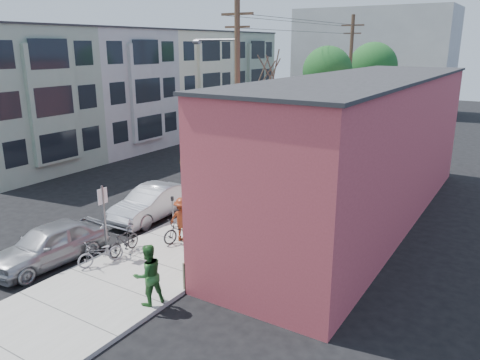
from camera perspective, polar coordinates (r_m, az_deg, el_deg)
The scene contains 27 objects.
ground at distance 23.36m, azimuth -11.53°, elevation -3.98°, with size 120.00×120.00×0.00m, color black.
sidewalk at distance 29.97m, azimuth 9.20°, elevation 0.81°, with size 4.50×58.00×0.15m, color #ACA89F.
cafe_building at distance 22.14m, azimuth 14.70°, elevation 3.61°, with size 6.60×20.20×6.61m.
apartment_row at distance 40.43m, azimuth -10.52°, elevation 11.09°, with size 6.30×32.00×9.00m.
end_cap_building at distance 60.29m, azimuth 15.85°, elevation 13.80°, with size 18.00×8.00×12.00m, color #B1B1AC.
sign_post at distance 18.21m, azimuth -16.24°, elevation -4.05°, with size 0.07×0.45×2.80m.
parking_meter_near at distance 21.23m, azimuth -8.23°, elevation -3.07°, with size 0.14×0.14×1.24m.
parking_meter_far at distance 29.58m, azimuth 4.86°, elevation 2.57°, with size 0.14×0.14×1.24m.
utility_pole_near at distance 24.22m, azimuth -0.45°, elevation 10.24°, with size 3.57×0.28×10.00m.
utility_pole_far at distance 39.32m, azimuth 13.19°, elevation 12.04°, with size 1.80×0.28×10.00m.
tree_bare at distance 26.41m, azimuth 3.15°, elevation 5.59°, with size 0.24×0.24×5.84m.
tree_leafy_mid at distance 33.88m, azimuth 10.59°, elevation 12.88°, with size 3.43×3.43×7.71m.
tree_leafy_far at distance 43.85m, azimuth 15.89°, elevation 13.15°, with size 4.20×4.20×7.99m.
patio_chair_a at distance 17.65m, azimuth -3.25°, elevation -8.40°, with size 0.50×0.50×0.88m, color #113D1A, non-canonical shape.
patio_chair_b at distance 17.21m, azimuth -3.62°, elevation -9.09°, with size 0.50×0.50×0.88m, color #113D1A, non-canonical shape.
patron_grey at distance 16.70m, azimuth -4.55°, elevation -8.35°, with size 0.62×0.41×1.71m, color gray.
patron_green at distance 14.91m, azimuth -11.14°, elevation -11.26°, with size 0.96×0.74×1.97m, color #286127.
cyclist at distance 19.26m, azimuth -7.05°, elevation -4.78°, with size 1.19×0.69×1.85m, color maroon.
cyclist_bike at distance 19.42m, azimuth -7.00°, elevation -5.98°, with size 0.65×1.86×0.98m, color black.
parked_bike_a at distance 18.68m, azimuth -13.94°, elevation -7.28°, with size 0.46×1.63×0.98m, color black.
parked_bike_b at distance 18.02m, azimuth -16.62°, elevation -8.53°, with size 0.59×1.71×0.90m, color gray.
car_0 at distance 18.96m, azimuth -22.24°, elevation -7.27°, with size 1.82×4.51×1.54m, color #96989D.
car_1 at distance 22.39m, azimuth -10.64°, elevation -2.74°, with size 1.62×4.66×1.54m, color #A9AAB1.
car_2 at distance 27.57m, azimuth -1.02°, elevation 1.00°, with size 1.95×4.79×1.39m, color black.
car_3 at distance 34.11m, azimuth 5.43°, elevation 4.15°, with size 2.79×6.05×1.68m, color #999EA1.
car_4 at distance 39.26m, azimuth 9.85°, elevation 5.51°, with size 1.67×4.80×1.58m, color #9A9CA2.
bus at distance 47.19m, azimuth 10.47°, elevation 8.15°, with size 2.54×10.86×3.03m, color silver.
Camera 1 is at (15.36, -15.70, 7.94)m, focal length 35.00 mm.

